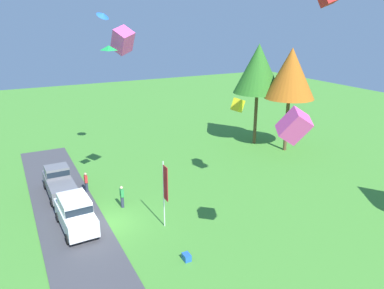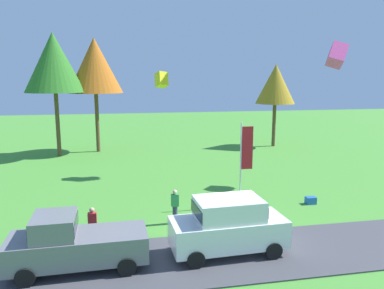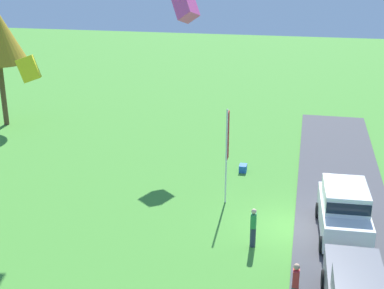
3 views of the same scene
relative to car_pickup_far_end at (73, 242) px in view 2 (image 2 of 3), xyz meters
name	(u,v)px [view 2 (image 2 of 3)]	position (x,y,z in m)	size (l,w,h in m)	color
ground_plane	(223,234)	(6.32, 2.10, -1.11)	(120.00, 120.00, 0.00)	#478E33
pavement_strip	(238,255)	(6.32, -0.04, -1.08)	(36.00, 4.40, 0.06)	#424247
car_pickup_far_end	(73,242)	(0.00, 0.00, 0.00)	(5.04, 2.14, 2.14)	slate
car_suv_near_entrance	(228,224)	(5.96, 0.16, 0.19)	(4.68, 2.21, 2.28)	white
person_on_lawn	(93,226)	(0.57, 1.97, -0.23)	(0.36, 0.24, 1.71)	#2D334C
person_beside_suv	(175,206)	(4.34, 3.79, -0.23)	(0.36, 0.24, 1.71)	#2D334C
tree_far_right	(54,63)	(-3.66, 21.60, 7.21)	(5.18, 5.18, 10.94)	brown
tree_center_back	(95,66)	(-0.29, 23.13, 7.03)	(5.07, 5.07, 10.70)	brown
tree_lone_near	(275,84)	(17.49, 22.69, 5.27)	(3.98, 3.98, 8.40)	brown
flag_banner	(245,154)	(8.46, 5.54, 1.87)	(0.71, 0.08, 4.70)	silver
cooler_box	(311,200)	(12.31, 5.18, -0.91)	(0.56, 0.40, 0.40)	blue
kite_box_over_trees	(162,80)	(4.84, 13.40, 5.80)	(0.70, 0.70, 0.99)	yellow
kite_box_topmost	(337,55)	(15.82, 9.21, 7.38)	(0.98, 0.98, 1.37)	#EA4C9E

